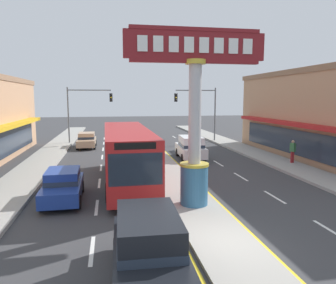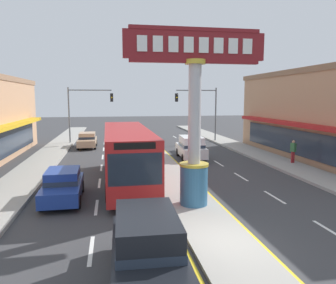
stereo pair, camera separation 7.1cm
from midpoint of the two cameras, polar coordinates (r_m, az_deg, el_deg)
ground_plane at (r=11.97m, az=9.75°, el=-17.35°), size 160.00×160.00×0.00m
median_strip at (r=28.86m, az=-2.37°, el=-2.22°), size 2.34×52.00×0.14m
sidewalk_left at (r=27.18m, az=-21.21°, el=-3.33°), size 2.68×60.00×0.18m
sidewalk_right at (r=29.59m, az=15.95°, el=-2.23°), size 2.68×60.00×0.18m
lane_markings at (r=27.55m, az=-2.00°, el=-2.84°), size 9.08×52.00×0.01m
district_sign at (r=14.75m, az=4.80°, el=3.67°), size 6.32×1.34×7.94m
traffic_light_left_side at (r=36.97m, az=-14.20°, el=6.24°), size 4.86×0.46×6.20m
traffic_light_right_side at (r=37.30m, az=5.85°, el=6.45°), size 4.86×0.46×6.20m
sedan_near_right_lane at (r=34.32m, az=-13.87°, el=0.36°), size 1.85×4.30×1.53m
sedan_far_right_lane at (r=17.02m, az=-17.79°, el=-7.16°), size 1.93×4.35×1.53m
bus_near_left_lane at (r=19.32m, az=-7.08°, el=-1.82°), size 2.67×11.23×3.26m
suv_mid_left_lane at (r=9.40m, az=-3.43°, el=-17.92°), size 2.06×4.65×1.90m
suv_far_left_oncoming at (r=27.13m, az=4.14°, el=-0.92°), size 2.14×4.69×1.90m
pedestrian_far_side at (r=26.30m, az=21.12°, el=-1.33°), size 0.32×0.45×1.72m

